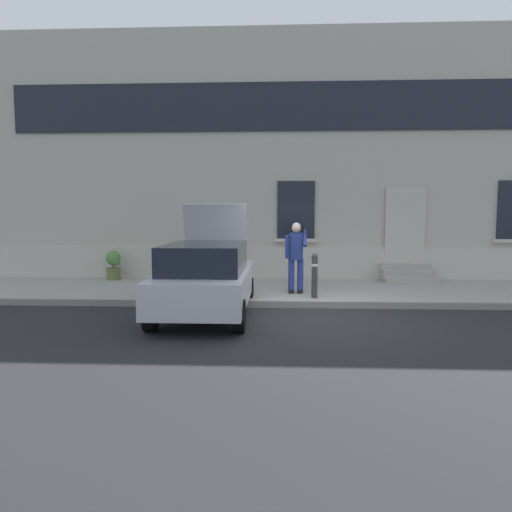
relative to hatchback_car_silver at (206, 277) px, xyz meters
name	(u,v)px	position (x,y,z in m)	size (l,w,h in m)	color
ground_plane	(303,317)	(2.00, -0.07, -0.80)	(80.00, 80.00, 0.00)	#232326
sidewalk	(297,291)	(2.00, 2.73, -0.72)	(24.00, 3.60, 0.15)	#99968E
curb_edge	(301,304)	(2.00, 0.87, -0.72)	(24.00, 0.12, 0.15)	gray
building_facade	(295,160)	(2.00, 5.22, 2.93)	(24.00, 1.52, 7.50)	#B2AD9E
entrance_stoop	(407,274)	(5.20, 4.16, -0.46)	(1.43, 0.96, 0.48)	#9E998E
hatchback_car_silver	(206,277)	(0.00, 0.00, 0.00)	(1.80, 4.07, 2.34)	#B7B7BF
bollard_near_person	(315,274)	(2.33, 1.28, -0.09)	(0.15, 0.15, 1.04)	#333338
person_on_phone	(296,253)	(1.92, 1.83, 0.35)	(0.51, 0.52, 1.74)	navy
planter_olive	(114,264)	(-3.37, 4.03, -0.19)	(0.44, 0.44, 0.86)	#606B38
planter_terracotta	(187,266)	(-1.13, 3.77, -0.19)	(0.44, 0.44, 0.86)	#B25B38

